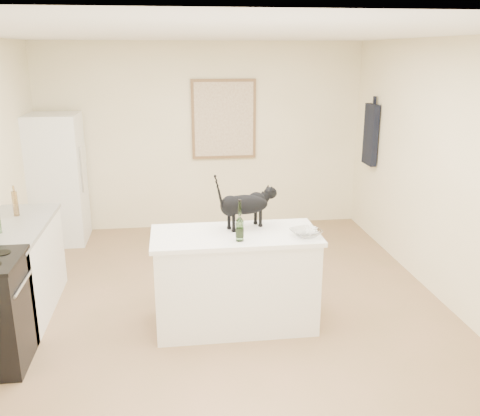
# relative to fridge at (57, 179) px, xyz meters

# --- Properties ---
(floor) EXTENTS (5.50, 5.50, 0.00)m
(floor) POSITION_rel_fridge_xyz_m (1.95, -2.35, -0.85)
(floor) COLOR #9A7052
(floor) RESTS_ON ground
(ceiling) EXTENTS (5.50, 5.50, 0.00)m
(ceiling) POSITION_rel_fridge_xyz_m (1.95, -2.35, 1.75)
(ceiling) COLOR white
(ceiling) RESTS_ON ground
(wall_back) EXTENTS (4.50, 0.00, 4.50)m
(wall_back) POSITION_rel_fridge_xyz_m (1.95, 0.40, 0.45)
(wall_back) COLOR #FFEFC5
(wall_back) RESTS_ON ground
(wall_front) EXTENTS (4.50, 0.00, 4.50)m
(wall_front) POSITION_rel_fridge_xyz_m (1.95, -5.10, 0.45)
(wall_front) COLOR #FFEFC5
(wall_front) RESTS_ON ground
(wall_right) EXTENTS (0.00, 5.50, 5.50)m
(wall_right) POSITION_rel_fridge_xyz_m (4.20, -2.35, 0.45)
(wall_right) COLOR #FFEFC5
(wall_right) RESTS_ON ground
(island_base) EXTENTS (1.44, 0.67, 0.86)m
(island_base) POSITION_rel_fridge_xyz_m (2.05, -2.55, -0.42)
(island_base) COLOR white
(island_base) RESTS_ON floor
(island_top) EXTENTS (1.50, 0.70, 0.04)m
(island_top) POSITION_rel_fridge_xyz_m (2.05, -2.55, 0.03)
(island_top) COLOR white
(island_top) RESTS_ON island_base
(left_cabinets) EXTENTS (0.60, 1.40, 0.86)m
(left_cabinets) POSITION_rel_fridge_xyz_m (0.00, -2.05, -0.42)
(left_cabinets) COLOR white
(left_cabinets) RESTS_ON floor
(left_countertop) EXTENTS (0.62, 1.44, 0.04)m
(left_countertop) POSITION_rel_fridge_xyz_m (0.00, -2.05, 0.03)
(left_countertop) COLOR gray
(left_countertop) RESTS_ON left_cabinets
(fridge) EXTENTS (0.68, 0.68, 1.70)m
(fridge) POSITION_rel_fridge_xyz_m (0.00, 0.00, 0.00)
(fridge) COLOR white
(fridge) RESTS_ON floor
(artwork_frame) EXTENTS (0.90, 0.03, 1.10)m
(artwork_frame) POSITION_rel_fridge_xyz_m (2.25, 0.37, 0.70)
(artwork_frame) COLOR brown
(artwork_frame) RESTS_ON wall_back
(artwork_canvas) EXTENTS (0.82, 0.00, 1.02)m
(artwork_canvas) POSITION_rel_fridge_xyz_m (2.25, 0.35, 0.70)
(artwork_canvas) COLOR beige
(artwork_canvas) RESTS_ON wall_back
(hanging_garment) EXTENTS (0.08, 0.34, 0.80)m
(hanging_garment) POSITION_rel_fridge_xyz_m (4.14, -0.30, 0.55)
(hanging_garment) COLOR black
(hanging_garment) RESTS_ON wall_right
(black_cat) EXTENTS (0.59, 0.38, 0.40)m
(black_cat) POSITION_rel_fridge_xyz_m (2.15, -2.41, 0.25)
(black_cat) COLOR black
(black_cat) RESTS_ON island_top
(wine_bottle) EXTENTS (0.08, 0.08, 0.32)m
(wine_bottle) POSITION_rel_fridge_xyz_m (2.07, -2.74, 0.21)
(wine_bottle) COLOR #316127
(wine_bottle) RESTS_ON island_top
(glass_bowl) EXTENTS (0.34, 0.34, 0.06)m
(glass_bowl) POSITION_rel_fridge_xyz_m (2.66, -2.71, 0.08)
(glass_bowl) COLOR silver
(glass_bowl) RESTS_ON island_top
(fridge_paper) EXTENTS (0.06, 0.15, 0.21)m
(fridge_paper) POSITION_rel_fridge_xyz_m (0.34, 0.09, 0.30)
(fridge_paper) COLOR beige
(fridge_paper) RESTS_ON fridge
(counter_bottle_cluster) EXTENTS (0.08, 0.57, 0.25)m
(counter_bottle_cluster) POSITION_rel_fridge_xyz_m (-0.04, -2.02, 0.17)
(counter_bottle_cluster) COLOR #1D541C
(counter_bottle_cluster) RESTS_ON left_countertop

